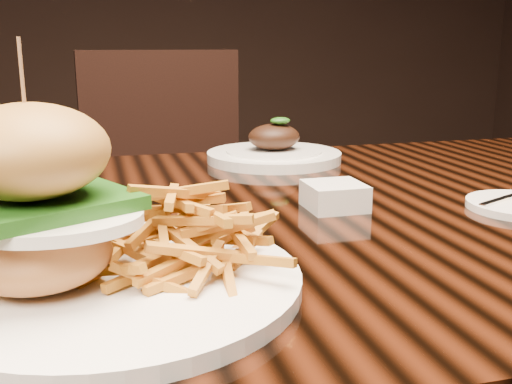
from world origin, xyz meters
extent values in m
cube|color=black|center=(0.00, 0.00, 0.73)|extent=(1.60, 0.90, 0.04)
cube|color=black|center=(0.74, 0.39, 0.35)|extent=(0.06, 0.06, 0.71)
cylinder|color=white|center=(-0.18, -0.23, 0.76)|extent=(0.34, 0.34, 0.01)
ellipsoid|color=#A46A34|center=(-0.24, -0.24, 0.79)|extent=(0.12, 0.12, 0.06)
ellipsoid|color=white|center=(-0.22, -0.26, 0.83)|extent=(0.14, 0.11, 0.01)
ellipsoid|color=orange|center=(-0.19, -0.26, 0.83)|extent=(0.03, 0.03, 0.01)
cube|color=#236218|center=(-0.24, -0.24, 0.84)|extent=(0.18, 0.18, 0.01)
ellipsoid|color=#98652A|center=(-0.24, -0.24, 0.88)|extent=(0.13, 0.13, 0.08)
cylinder|color=#8E6442|center=(-0.24, -0.24, 0.92)|extent=(0.00, 0.00, 0.10)
cube|color=silver|center=(0.35, -0.07, 0.76)|extent=(0.12, 0.06, 0.00)
cube|color=white|center=(0.12, -0.03, 0.77)|extent=(0.09, 0.09, 0.03)
cylinder|color=white|center=(0.14, 0.32, 0.76)|extent=(0.25, 0.25, 0.02)
cylinder|color=white|center=(0.14, 0.32, 0.76)|extent=(0.18, 0.18, 0.02)
ellipsoid|color=black|center=(0.14, 0.32, 0.80)|extent=(0.10, 0.08, 0.05)
ellipsoid|color=#236218|center=(0.15, 0.31, 0.83)|extent=(0.04, 0.03, 0.01)
cube|color=black|center=(0.01, 0.80, 0.45)|extent=(0.49, 0.49, 0.06)
cube|color=black|center=(0.00, 1.01, 0.70)|extent=(0.46, 0.08, 0.50)
cylinder|color=black|center=(-0.16, 0.60, 0.23)|extent=(0.04, 0.04, 0.45)
cylinder|color=black|center=(0.22, 0.62, 0.23)|extent=(0.04, 0.04, 0.45)
cylinder|color=black|center=(-0.19, 0.98, 0.23)|extent=(0.04, 0.04, 0.45)
cylinder|color=black|center=(0.19, 1.00, 0.23)|extent=(0.04, 0.04, 0.45)
camera|label=1|loc=(-0.19, -0.75, 0.97)|focal=42.00mm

